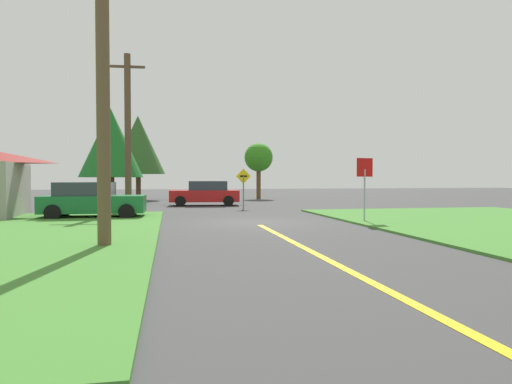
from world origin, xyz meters
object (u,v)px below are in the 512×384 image
pine_tree_center (138,145)px  car_approaching_junction (206,193)px  oak_tree_left (111,143)px  parked_car_near_building (92,200)px  oak_tree_right (259,158)px  utility_pole_near (103,80)px  stop_sign (365,177)px  direction_sign (243,184)px  utility_pole_mid (128,132)px

pine_tree_center → car_approaching_junction: bearing=-60.1°
car_approaching_junction → oak_tree_left: (-6.28, 2.35, 3.42)m
parked_car_near_building → oak_tree_left: 11.66m
pine_tree_center → oak_tree_right: pine_tree_center is taller
utility_pole_near → oak_tree_left: size_ratio=1.27×
utility_pole_near → pine_tree_center: 26.46m
car_approaching_junction → oak_tree_right: bearing=-115.1°
stop_sign → pine_tree_center: bearing=-76.1°
stop_sign → parked_car_near_building: 11.98m
direction_sign → oak_tree_right: oak_tree_right is taller
direction_sign → oak_tree_right: 13.82m
oak_tree_left → pine_tree_center: size_ratio=0.95×
car_approaching_junction → stop_sign: bearing=117.2°
stop_sign → oak_tree_right: 22.62m
utility_pole_near → parked_car_near_building: bearing=101.0°
direction_sign → oak_tree_left: 10.56m
pine_tree_center → direction_sign: bearing=-60.7°
parked_car_near_building → utility_pole_near: size_ratio=0.54×
car_approaching_junction → utility_pole_near: 18.74m
parked_car_near_building → utility_pole_near: bearing=-77.4°
utility_pole_mid → oak_tree_left: bearing=103.0°
parked_car_near_building → direction_sign: 9.30m
utility_pole_mid → oak_tree_left: size_ratio=1.25×
utility_pole_near → oak_tree_right: utility_pole_near is taller
oak_tree_left → direction_sign: bearing=-36.2°
direction_sign → pine_tree_center: 14.26m
utility_pole_near → direction_sign: (5.95, 14.30, -2.81)m
utility_pole_near → utility_pole_mid: utility_pole_near is taller
utility_pole_near → utility_pole_mid: (-0.48, 12.49, -0.05)m
parked_car_near_building → utility_pole_mid: bearing=70.0°
utility_pole_mid → oak_tree_right: bearing=56.5°
parked_car_near_building → utility_pole_mid: (1.31, 3.31, 3.43)m
parked_car_near_building → utility_pole_near: (1.79, -9.19, 3.49)m
parked_car_near_building → utility_pole_near: utility_pole_near is taller
oak_tree_left → oak_tree_right: oak_tree_left is taller
stop_sign → direction_sign: 9.97m
car_approaching_junction → utility_pole_mid: (-4.48, -5.48, 3.43)m
car_approaching_junction → oak_tree_left: size_ratio=0.71×
oak_tree_left → pine_tree_center: bearing=77.1°
car_approaching_junction → utility_pole_near: bearing=82.2°
car_approaching_junction → utility_pole_near: utility_pole_near is taller
stop_sign → utility_pole_near: (-9.37, -4.95, 2.46)m
stop_sign → parked_car_near_building: size_ratio=0.58×
utility_pole_near → oak_tree_right: size_ratio=1.70×
direction_sign → parked_car_near_building: bearing=-146.5°
direction_sign → pine_tree_center: size_ratio=0.34×
direction_sign → oak_tree_left: size_ratio=0.36×
car_approaching_junction → pine_tree_center: 10.47m
parked_car_near_building → car_approaching_junction: size_ratio=0.97×
stop_sign → utility_pole_mid: bearing=-49.1°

